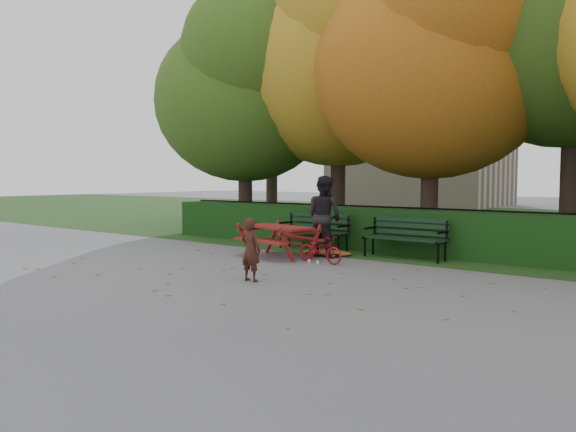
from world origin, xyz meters
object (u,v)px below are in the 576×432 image
Objects in this scene: tree_b at (344,51)px; tree_c at (441,51)px; tree_a at (247,86)px; picnic_table at (279,233)px; bicycle at (320,249)px; bench_left at (315,228)px; bench_right at (406,234)px; adult at (324,216)px; child at (251,250)px; tree_f at (275,72)px.

tree_b reaches higher than tree_c.
tree_a is 0.94× the size of tree_c.
picnic_table is 1.23m from bicycle.
bench_left is 1.00× the size of bench_right.
adult is at bearing 56.56° from picnic_table.
bench_right is 2.00m from bicycle.
child is at bearing -69.24° from tree_b.
adult is at bearing -153.12° from bench_right.
tree_a is at bearing -48.88° from child.
tree_a reaches higher than bench_right.
tree_c is at bearing 3.65° from tree_a.
tree_f is 13.13m from child.
picnic_table is 1.02× the size of adult.
picnic_table is 1.07m from adult.
adult reaches higher than child.
tree_b is at bearing 115.83° from picnic_table.
tree_f is at bearing 117.98° from tree_a.
tree_b is at bearing 166.55° from tree_c.
tree_b reaches higher than tree_a.
adult is at bearing -78.90° from child.
tree_b is 8.21× the size of child.
bicycle is at bearing -123.21° from bench_right.
picnic_table is at bearing -146.14° from bench_right.
tree_a is 4.31m from tree_f.
tree_c is at bearing 96.70° from bench_right.
tree_c is 5.15m from adult.
tree_c is 8.66m from tree_f.
child is 2.39m from bicycle.
bicycle is at bearing 4.13° from picnic_table.
bench_left is 1.69× the size of bicycle.
bicycle is at bearing -85.99° from child.
adult is (0.70, 0.73, 0.36)m from picnic_table.
child is (-0.86, -4.03, 0.02)m from bench_right.
bicycle is (-0.23, 2.37, -0.25)m from child.
child is 1.00× the size of bicycle.
tree_b is at bearing -54.08° from adult.
bench_right is at bearing 0.00° from bench_left.
bench_right is (6.29, -1.88, -4.00)m from tree_a.
bicycle is (1.19, -0.13, -0.25)m from picnic_table.
bench_left is at bearing -43.51° from tree_f.
tree_c is at bearing 46.64° from bench_left.
tree_c reaches higher than bicycle.
child is at bearing -52.39° from tree_f.
tree_b is 6.80m from picnic_table.
bench_right is at bearing -33.92° from tree_f.
tree_c is at bearing -104.37° from adult.
tree_f is at bearing 146.08° from bench_right.
tree_a is 4.16× the size of bench_left.
tree_b is at bearing 110.58° from bench_left.
tree_b is 3.42m from tree_c.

